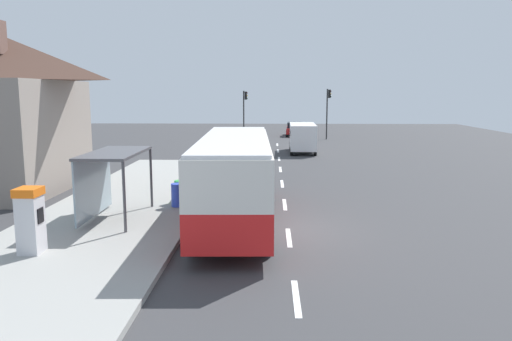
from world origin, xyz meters
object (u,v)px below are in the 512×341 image
object	(u,v)px
sedan_near	(295,129)
traffic_light_near_side	(328,106)
recycling_bin_green	(181,192)
traffic_light_far_side	(245,107)
ticket_machine	(30,220)
bus	(235,174)
white_van	(303,136)
bus_shelter	(107,167)
recycling_bin_blue	(178,195)

from	to	relation	value
sedan_near	traffic_light_near_side	size ratio (longest dim) A/B	0.87
recycling_bin_green	traffic_light_near_side	distance (m)	32.71
sedan_near	recycling_bin_green	size ratio (longest dim) A/B	4.72
traffic_light_far_side	ticket_machine	bearing A→B (deg)	-96.29
ticket_machine	traffic_light_near_side	xyz separation A→B (m)	(12.87, 37.95, 2.24)
bus	traffic_light_near_side	distance (m)	34.39
white_van	recycling_bin_green	xyz separation A→B (m)	(-6.40, -19.57, -0.69)
white_van	ticket_machine	distance (m)	28.09
recycling_bin_green	traffic_light_far_side	xyz separation A→B (m)	(1.10, 31.91, 2.65)
white_van	traffic_light_far_side	distance (m)	13.57
white_van	traffic_light_near_side	distance (m)	12.18
bus	traffic_light_near_side	size ratio (longest dim) A/B	2.15
recycling_bin_green	traffic_light_far_side	size ratio (longest dim) A/B	0.19
sedan_near	bus_shelter	xyz separation A→B (m)	(-8.71, -37.75, 1.31)
ticket_machine	traffic_light_far_side	size ratio (longest dim) A/B	0.39
white_van	recycling_bin_green	size ratio (longest dim) A/B	5.52
traffic_light_near_side	traffic_light_far_side	distance (m)	8.64
white_van	sedan_near	bearing A→B (deg)	89.64
bus	traffic_light_far_side	bearing A→B (deg)	92.31
recycling_bin_blue	traffic_light_near_side	xyz separation A→B (m)	(9.70, 31.81, 2.76)
bus	traffic_light_near_side	bearing A→B (deg)	77.88
ticket_machine	bus_shelter	distance (m)	4.34
traffic_light_near_side	bus_shelter	bearing A→B (deg)	-109.40
bus_shelter	traffic_light_far_side	bearing A→B (deg)	84.53
white_van	sedan_near	distance (m)	15.49
white_van	ticket_machine	bearing A→B (deg)	-109.92
bus	white_van	world-z (taller)	bus
traffic_light_far_side	bus	bearing A→B (deg)	-87.69
traffic_light_near_side	traffic_light_far_side	bearing A→B (deg)	174.68
recycling_bin_blue	traffic_light_far_side	distance (m)	32.74
bus	bus_shelter	world-z (taller)	bus
recycling_bin_green	traffic_light_near_side	size ratio (longest dim) A/B	0.18
sedan_near	traffic_light_near_side	distance (m)	5.71
ticket_machine	traffic_light_far_side	world-z (taller)	traffic_light_far_side
recycling_bin_blue	traffic_light_near_side	distance (m)	33.37
white_van	recycling_bin_blue	bearing A→B (deg)	-107.52
bus	sedan_near	xyz separation A→B (m)	(4.01, 37.52, -1.05)
bus	recycling_bin_blue	size ratio (longest dim) A/B	11.66
bus	traffic_light_near_side	xyz separation A→B (m)	(7.21, 33.59, 1.57)
white_van	recycling_bin_green	bearing A→B (deg)	-108.11
recycling_bin_blue	bus_shelter	xyz separation A→B (m)	(-2.21, -2.00, 1.44)
bus	recycling_bin_green	size ratio (longest dim) A/B	11.66
white_van	ticket_machine	world-z (taller)	white_van
bus	ticket_machine	xyz separation A→B (m)	(-5.66, -4.36, -0.67)
traffic_light_near_side	bus_shelter	size ratio (longest dim) A/B	1.29
white_van	bus_shelter	size ratio (longest dim) A/B	1.31
recycling_bin_blue	bus_shelter	distance (m)	3.32
ticket_machine	traffic_light_far_side	distance (m)	39.04
recycling_bin_blue	bus_shelter	world-z (taller)	bus_shelter
recycling_bin_blue	bus_shelter	bearing A→B (deg)	-137.83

